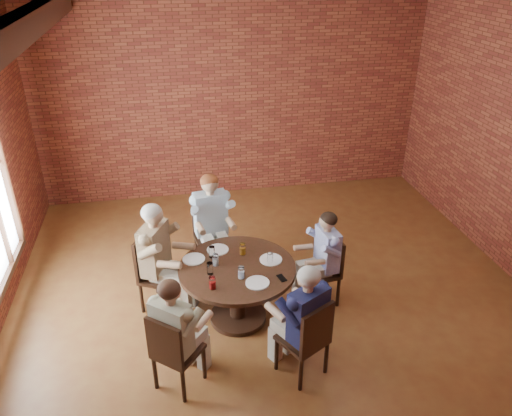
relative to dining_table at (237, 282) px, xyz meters
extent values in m
plane|color=brown|center=(0.50, 0.00, -0.53)|extent=(7.00, 7.00, 0.00)
plane|color=silver|center=(0.50, 0.00, 2.87)|extent=(7.00, 7.00, 0.00)
plane|color=brown|center=(0.50, 3.50, 1.17)|extent=(7.00, 0.00, 7.00)
cube|color=black|center=(-1.95, 0.00, 2.74)|extent=(0.22, 6.90, 0.26)
cube|color=black|center=(-2.67, 0.40, -0.02)|extent=(0.10, 2.16, 0.08)
cube|color=black|center=(-2.67, 1.44, 1.12)|extent=(0.10, 0.08, 2.20)
cylinder|color=black|center=(0.00, 0.00, -0.50)|extent=(0.67, 0.67, 0.06)
cylinder|color=black|center=(0.00, 0.00, -0.18)|extent=(0.19, 0.19, 0.64)
cylinder|color=#391E15|center=(0.00, 0.00, 0.20)|extent=(1.34, 1.34, 0.05)
cube|color=black|center=(1.06, 0.15, -0.10)|extent=(0.43, 0.43, 0.04)
cube|color=black|center=(1.23, 0.17, 0.14)|extent=(0.09, 0.39, 0.44)
cylinder|color=black|center=(0.88, 0.28, -0.32)|extent=(0.04, 0.04, 0.41)
cylinder|color=black|center=(0.92, -0.04, -0.32)|extent=(0.04, 0.04, 0.41)
cylinder|color=black|center=(1.20, 0.33, -0.32)|extent=(0.04, 0.04, 0.41)
cylinder|color=black|center=(1.25, 0.01, -0.32)|extent=(0.04, 0.04, 0.41)
cube|color=black|center=(-0.16, 1.14, -0.10)|extent=(0.51, 0.51, 0.04)
cube|color=black|center=(-0.19, 1.34, 0.18)|extent=(0.45, 0.10, 0.51)
cylinder|color=black|center=(-0.33, 0.92, -0.32)|extent=(0.04, 0.04, 0.41)
cylinder|color=black|center=(0.06, 0.97, -0.32)|extent=(0.04, 0.04, 0.41)
cylinder|color=black|center=(-0.38, 1.30, -0.32)|extent=(0.04, 0.04, 0.41)
cylinder|color=black|center=(0.00, 1.36, -0.32)|extent=(0.04, 0.04, 0.41)
cube|color=black|center=(-0.86, 0.42, -0.10)|extent=(0.61, 0.61, 0.04)
cube|color=black|center=(-1.04, 0.52, 0.18)|extent=(0.24, 0.43, 0.52)
cylinder|color=black|center=(-0.77, 0.16, -0.32)|extent=(0.04, 0.04, 0.41)
cylinder|color=black|center=(-0.59, 0.51, -0.32)|extent=(0.04, 0.04, 0.41)
cylinder|color=black|center=(-1.12, 0.34, -0.32)|extent=(0.04, 0.04, 0.41)
cylinder|color=black|center=(-0.95, 0.69, -0.32)|extent=(0.04, 0.04, 0.41)
cube|color=black|center=(-0.73, -0.87, -0.10)|extent=(0.58, 0.58, 0.04)
cube|color=black|center=(-0.85, -1.01, 0.16)|extent=(0.34, 0.29, 0.47)
cylinder|color=black|center=(-0.48, -0.85, -0.32)|extent=(0.04, 0.04, 0.41)
cylinder|color=black|center=(-0.75, -0.63, -0.32)|extent=(0.04, 0.04, 0.41)
cylinder|color=black|center=(-0.71, -1.12, -0.32)|extent=(0.04, 0.04, 0.41)
cylinder|color=black|center=(-0.98, -0.89, -0.32)|extent=(0.04, 0.04, 0.41)
cube|color=black|center=(0.52, -0.94, -0.10)|extent=(0.58, 0.58, 0.04)
cube|color=black|center=(0.61, -1.11, 0.16)|extent=(0.39, 0.24, 0.48)
cylinder|color=black|center=(0.59, -0.69, -0.32)|extent=(0.04, 0.04, 0.41)
cylinder|color=black|center=(0.27, -0.87, -0.32)|extent=(0.04, 0.04, 0.41)
cylinder|color=black|center=(0.77, -1.01, -0.32)|extent=(0.04, 0.04, 0.41)
cylinder|color=black|center=(0.45, -1.19, -0.32)|extent=(0.04, 0.04, 0.41)
cylinder|color=white|center=(0.40, 0.06, 0.23)|extent=(0.26, 0.26, 0.01)
cylinder|color=white|center=(-0.17, 0.38, 0.23)|extent=(0.26, 0.26, 0.01)
cylinder|color=white|center=(-0.47, 0.23, 0.23)|extent=(0.26, 0.26, 0.01)
cylinder|color=white|center=(0.17, -0.35, 0.23)|extent=(0.26, 0.26, 0.01)
cylinder|color=white|center=(0.38, -0.01, 0.29)|extent=(0.07, 0.07, 0.14)
cylinder|color=white|center=(0.10, 0.24, 0.29)|extent=(0.07, 0.07, 0.14)
cylinder|color=white|center=(-0.26, 0.25, 0.29)|extent=(0.07, 0.07, 0.14)
cylinder|color=white|center=(-0.24, 0.08, 0.29)|extent=(0.07, 0.07, 0.14)
cylinder|color=white|center=(-0.31, -0.08, 0.29)|extent=(0.07, 0.07, 0.14)
cylinder|color=white|center=(-0.32, -0.35, 0.29)|extent=(0.07, 0.07, 0.14)
cylinder|color=white|center=(0.01, -0.22, 0.29)|extent=(0.07, 0.07, 0.14)
cube|color=black|center=(0.45, -0.31, 0.23)|extent=(0.10, 0.15, 0.01)
camera|label=1|loc=(-0.66, -4.63, 3.46)|focal=35.00mm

